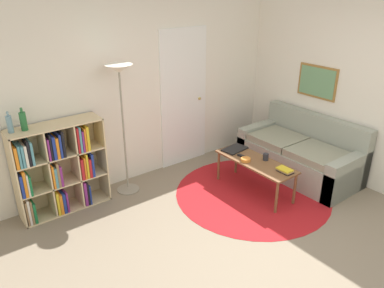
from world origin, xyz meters
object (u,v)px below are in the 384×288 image
(bowl, at_px, (246,160))
(bottle_middle, at_px, (23,121))
(couch, at_px, (302,155))
(bookshelf, at_px, (58,168))
(coffee_table, at_px, (255,164))
(bottle_left, at_px, (10,124))
(laptop, at_px, (235,149))
(floor_lamp, at_px, (120,87))
(cup, at_px, (266,157))

(bowl, height_order, bottle_middle, bottle_middle)
(bowl, bearing_deg, couch, -6.02)
(bookshelf, height_order, couch, bookshelf)
(coffee_table, relative_size, bowl, 8.88)
(bookshelf, height_order, bottle_left, bottle_left)
(bottle_left, xyz_separation_m, bottle_middle, (0.14, -0.02, 0.01))
(bowl, bearing_deg, bottle_middle, 155.55)
(couch, height_order, laptop, couch)
(coffee_table, bearing_deg, floor_lamp, 141.88)
(laptop, height_order, bottle_middle, bottle_middle)
(coffee_table, relative_size, laptop, 3.10)
(coffee_table, distance_m, laptop, 0.43)
(bookshelf, relative_size, bowl, 8.66)
(bowl, bearing_deg, cup, -30.65)
(bookshelf, xyz_separation_m, couch, (3.14, -1.18, -0.28))
(laptop, bearing_deg, couch, -26.89)
(bookshelf, bearing_deg, cup, -27.45)
(bookshelf, distance_m, bottle_left, 0.77)
(floor_lamp, bearing_deg, laptop, -24.69)
(laptop, relative_size, bottle_middle, 1.44)
(floor_lamp, distance_m, laptop, 1.80)
(cup, xyz_separation_m, bottle_left, (-2.74, 1.23, 0.72))
(couch, bearing_deg, coffee_table, 177.68)
(cup, bearing_deg, bottle_middle, 154.97)
(floor_lamp, xyz_separation_m, bottle_left, (-1.27, 0.11, -0.23))
(bookshelf, xyz_separation_m, coffee_table, (2.20, -1.14, -0.16))
(bookshelf, distance_m, bottle_middle, 0.72)
(bookshelf, xyz_separation_m, cup, (2.32, -1.21, -0.07))
(bookshelf, relative_size, coffee_table, 0.97)
(bookshelf, bearing_deg, laptop, -17.82)
(laptop, relative_size, bottle_left, 1.56)
(laptop, distance_m, cup, 0.50)
(bowl, distance_m, bottle_left, 2.83)
(coffee_table, bearing_deg, bottle_left, 155.98)
(floor_lamp, distance_m, couch, 2.78)
(bookshelf, height_order, bottle_middle, bottle_middle)
(laptop, distance_m, bottle_middle, 2.72)
(couch, xyz_separation_m, coffee_table, (-0.94, 0.04, 0.12))
(floor_lamp, xyz_separation_m, bottle_middle, (-1.14, 0.09, -0.22))
(bookshelf, xyz_separation_m, laptop, (2.23, -0.72, -0.10))
(couch, distance_m, coffee_table, 0.95)
(bottle_middle, bearing_deg, bowl, -24.45)
(laptop, bearing_deg, bowl, -111.36)
(bookshelf, bearing_deg, bottle_middle, 178.24)
(bookshelf, relative_size, cup, 12.07)
(floor_lamp, bearing_deg, bookshelf, 174.26)
(laptop, height_order, bowl, bowl)
(cup, bearing_deg, floor_lamp, 142.58)
(bookshelf, bearing_deg, couch, -20.58)
(couch, height_order, bottle_left, bottle_left)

